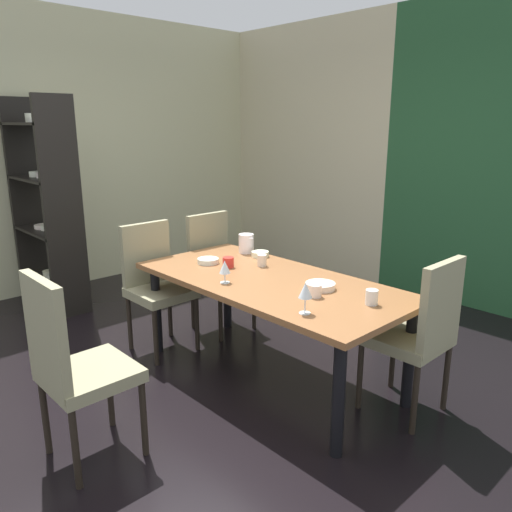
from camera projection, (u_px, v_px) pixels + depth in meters
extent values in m
cube|color=black|center=(196.00, 383.00, 3.50)|extent=(5.61, 5.88, 0.02)
cube|color=beige|center=(304.00, 148.00, 6.15)|extent=(2.43, 0.10, 2.90)
cube|color=beige|center=(28.00, 154.00, 5.06)|extent=(0.10, 5.88, 2.90)
cube|color=brown|center=(270.00, 282.00, 3.41)|extent=(1.97, 0.92, 0.04)
cylinder|color=black|center=(227.00, 290.00, 4.37)|extent=(0.07, 0.07, 0.69)
cylinder|color=black|center=(409.00, 357.00, 3.12)|extent=(0.07, 0.07, 0.69)
cylinder|color=black|center=(157.00, 310.00, 3.89)|extent=(0.07, 0.07, 0.69)
cylinder|color=black|center=(338.00, 399.00, 2.65)|extent=(0.07, 0.07, 0.69)
cube|color=gray|center=(162.00, 293.00, 3.88)|extent=(0.44, 0.44, 0.07)
cube|color=gray|center=(146.00, 255.00, 3.96)|extent=(0.05, 0.42, 0.52)
cylinder|color=black|center=(197.00, 324.00, 3.94)|extent=(0.04, 0.04, 0.44)
cylinder|color=black|center=(156.00, 337.00, 3.69)|extent=(0.04, 0.04, 0.44)
cylinder|color=black|center=(170.00, 311.00, 4.21)|extent=(0.04, 0.04, 0.44)
cylinder|color=black|center=(130.00, 323.00, 3.96)|extent=(0.04, 0.04, 0.44)
cube|color=gray|center=(406.00, 339.00, 3.06)|extent=(0.44, 0.44, 0.07)
cube|color=gray|center=(441.00, 307.00, 2.85)|extent=(0.05, 0.42, 0.53)
cylinder|color=black|center=(360.00, 376.00, 3.13)|extent=(0.04, 0.04, 0.44)
cylinder|color=black|center=(393.00, 357.00, 3.38)|extent=(0.04, 0.04, 0.44)
cylinder|color=black|center=(415.00, 399.00, 2.87)|extent=(0.04, 0.04, 0.44)
cylinder|color=black|center=(446.00, 377.00, 3.12)|extent=(0.04, 0.04, 0.44)
cube|color=gray|center=(223.00, 276.00, 4.29)|extent=(0.44, 0.44, 0.07)
cube|color=gray|center=(208.00, 243.00, 4.37)|extent=(0.05, 0.42, 0.52)
cylinder|color=black|center=(254.00, 305.00, 4.35)|extent=(0.04, 0.04, 0.44)
cylinder|color=black|center=(220.00, 316.00, 4.10)|extent=(0.04, 0.04, 0.44)
cylinder|color=black|center=(226.00, 294.00, 4.62)|extent=(0.04, 0.04, 0.44)
cylinder|color=black|center=(193.00, 304.00, 4.37)|extent=(0.04, 0.04, 0.44)
cube|color=gray|center=(90.00, 375.00, 2.62)|extent=(0.44, 0.44, 0.07)
cube|color=gray|center=(46.00, 335.00, 2.42)|extent=(0.42, 0.05, 0.57)
cylinder|color=black|center=(110.00, 391.00, 2.95)|extent=(0.04, 0.04, 0.44)
cylinder|color=black|center=(144.00, 418.00, 2.68)|extent=(0.04, 0.04, 0.44)
cylinder|color=black|center=(45.00, 417.00, 2.70)|extent=(0.04, 0.04, 0.44)
cylinder|color=black|center=(75.00, 449.00, 2.43)|extent=(0.04, 0.04, 0.44)
cube|color=black|center=(29.00, 200.00, 5.03)|extent=(0.05, 0.35, 2.00)
cube|color=black|center=(63.00, 211.00, 4.45)|extent=(0.05, 0.35, 2.00)
cube|color=black|center=(54.00, 280.00, 4.93)|extent=(0.86, 0.35, 0.02)
cylinder|color=white|center=(56.00, 278.00, 4.87)|extent=(0.20, 0.20, 0.06)
cylinder|color=beige|center=(48.00, 273.00, 5.01)|extent=(0.10, 0.10, 0.06)
cube|color=black|center=(48.00, 231.00, 4.80)|extent=(0.86, 0.35, 0.02)
cylinder|color=white|center=(44.00, 226.00, 4.86)|extent=(0.18, 0.18, 0.04)
cylinder|color=white|center=(48.00, 227.00, 4.78)|extent=(0.13, 0.13, 0.05)
cube|color=black|center=(42.00, 179.00, 4.67)|extent=(0.86, 0.35, 0.02)
cylinder|color=silver|center=(37.00, 174.00, 4.75)|extent=(0.15, 0.15, 0.05)
cylinder|color=white|center=(43.00, 175.00, 4.64)|extent=(0.12, 0.12, 0.05)
cube|color=black|center=(36.00, 124.00, 4.54)|extent=(0.86, 0.35, 0.02)
cylinder|color=white|center=(37.00, 120.00, 4.51)|extent=(0.15, 0.15, 0.04)
cylinder|color=silver|center=(32.00, 118.00, 4.59)|extent=(0.12, 0.12, 0.08)
cylinder|color=silver|center=(305.00, 313.00, 2.79)|extent=(0.07, 0.07, 0.00)
cylinder|color=silver|center=(305.00, 305.00, 2.78)|extent=(0.01, 0.01, 0.09)
cone|color=silver|center=(305.00, 290.00, 2.76)|extent=(0.08, 0.08, 0.09)
cylinder|color=silver|center=(225.00, 282.00, 3.33)|extent=(0.07, 0.07, 0.00)
cylinder|color=silver|center=(225.00, 278.00, 3.32)|extent=(0.01, 0.01, 0.06)
cone|color=silver|center=(225.00, 267.00, 3.30)|extent=(0.07, 0.07, 0.09)
cylinder|color=#F7E4D0|center=(320.00, 286.00, 3.20)|extent=(0.19, 0.19, 0.04)
cylinder|color=white|center=(260.00, 254.00, 3.97)|extent=(0.14, 0.14, 0.04)
cylinder|color=silver|center=(208.00, 261.00, 3.78)|extent=(0.16, 0.16, 0.04)
cylinder|color=red|center=(228.00, 262.00, 3.67)|extent=(0.08, 0.08, 0.08)
cylinder|color=white|center=(315.00, 291.00, 3.05)|extent=(0.08, 0.08, 0.08)
cylinder|color=beige|center=(262.00, 260.00, 3.70)|extent=(0.07, 0.07, 0.09)
cylinder|color=silver|center=(372.00, 297.00, 2.92)|extent=(0.07, 0.07, 0.09)
cylinder|color=white|center=(246.00, 243.00, 4.08)|extent=(0.12, 0.12, 0.15)
cone|color=white|center=(251.00, 237.00, 4.02)|extent=(0.04, 0.04, 0.03)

